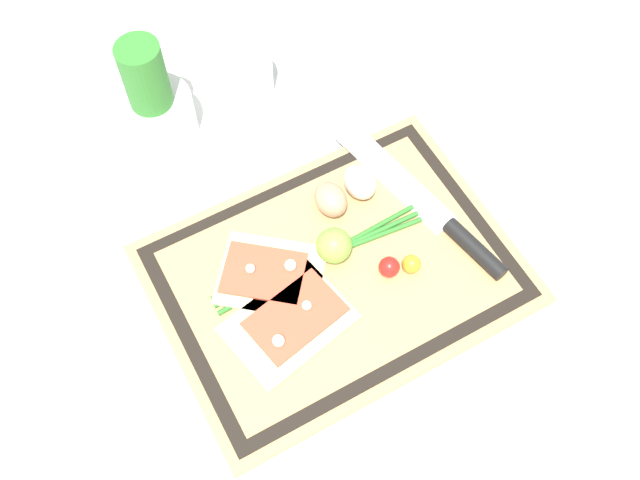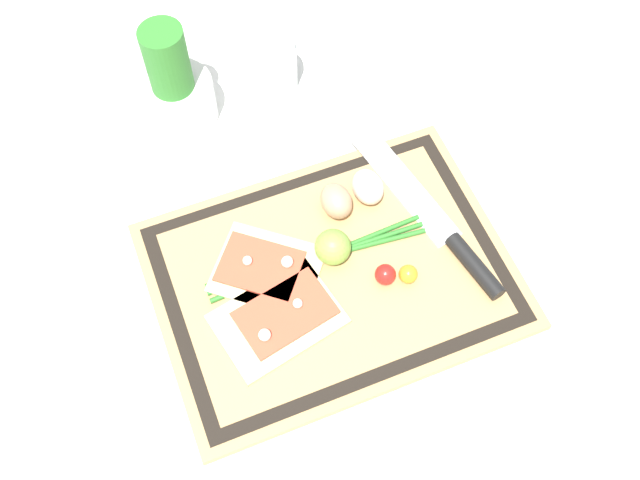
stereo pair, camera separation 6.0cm
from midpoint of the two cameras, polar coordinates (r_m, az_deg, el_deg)
ground_plane at (r=1.00m, az=-0.53°, el=-2.89°), size 6.00×6.00×0.00m
cutting_board at (r=0.99m, az=-0.53°, el=-2.70°), size 0.46×0.34×0.02m
pizza_slice_near at (r=0.95m, az=-4.12°, el=-6.36°), size 0.17×0.14×0.02m
pizza_slice_far at (r=0.98m, az=-5.62°, el=-2.74°), size 0.17×0.17×0.02m
knife at (r=1.02m, az=7.93°, el=1.21°), size 0.09×0.31×0.02m
egg_brown at (r=1.01m, az=-0.88°, el=3.01°), size 0.04×0.05×0.04m
egg_pink at (r=1.03m, az=1.37°, el=4.32°), size 0.04×0.05×0.04m
lime at (r=0.97m, az=-0.69°, el=-0.53°), size 0.05×0.05×0.05m
cherry_tomato_red at (r=0.97m, az=3.54°, el=-2.16°), size 0.03×0.03×0.03m
cherry_tomato_yellow at (r=0.98m, az=5.24°, el=-1.94°), size 0.03×0.03×0.03m
scallion_bunch at (r=0.99m, az=-1.80°, el=-1.48°), size 0.30×0.04×0.01m
herb_pot at (r=1.11m, az=-14.13°, el=9.87°), size 0.11×0.11×0.18m
sauce_jar at (r=1.15m, az=-6.96°, el=12.41°), size 0.07×0.07×0.09m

